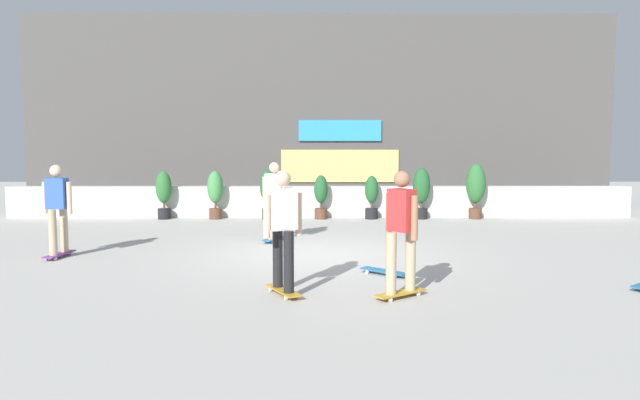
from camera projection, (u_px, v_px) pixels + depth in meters
name	position (u px, v px, depth m)	size (l,w,h in m)	color
ground_plane	(320.00, 255.00, 10.76)	(48.00, 48.00, 0.00)	#B2AFA8
planter_wall	(319.00, 202.00, 16.70)	(18.00, 0.40, 0.90)	beige
building_backdrop	(319.00, 113.00, 20.43)	(20.00, 2.08, 6.50)	#4C4947
potted_plant_0	(164.00, 192.00, 16.20)	(0.44, 0.44, 1.36)	black
potted_plant_1	(215.00, 192.00, 16.20)	(0.45, 0.45, 1.36)	brown
potted_plant_2	(268.00, 190.00, 16.21)	(0.47, 0.47, 1.41)	#2D2823
potted_plant_3	(321.00, 195.00, 16.23)	(0.39, 0.39, 1.24)	brown
potted_plant_4	(372.00, 196.00, 16.24)	(0.38, 0.38, 1.23)	black
potted_plant_5	(421.00, 189.00, 16.23)	(0.49, 0.49, 1.45)	black
potted_plant_6	(476.00, 187.00, 16.23)	(0.54, 0.54, 1.56)	brown
skater_by_wall_left	(57.00, 206.00, 10.41)	(0.56, 0.82, 1.70)	#72338C
skater_far_right	(283.00, 226.00, 7.72)	(0.55, 0.80, 1.70)	#BF8C26
skater_mid_plaza	(401.00, 228.00, 7.58)	(0.76, 0.64, 1.70)	#BF8C26
skater_foreground	(274.00, 198.00, 12.24)	(0.52, 0.81, 1.70)	#266699
skateboard_aside	(384.00, 271.00, 9.03)	(0.73, 0.68, 0.08)	#266699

